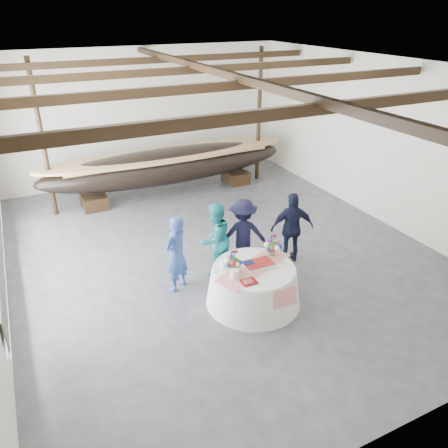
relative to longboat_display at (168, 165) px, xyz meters
name	(u,v)px	position (x,y,z in m)	size (l,w,h in m)	color
floor	(219,249)	(-0.14, -4.11, -0.99)	(10.00, 12.00, 0.01)	#3D3D42
wall_back	(144,115)	(-0.14, 1.89, 1.26)	(10.00, 0.02, 4.50)	silver
wall_front	(423,308)	(-0.14, -10.11, 1.26)	(10.00, 0.02, 4.50)	silver
wall_right	(379,141)	(4.86, -4.11, 1.26)	(0.02, 12.00, 4.50)	silver
ceiling	(218,66)	(-0.14, -4.11, 3.51)	(10.00, 12.00, 0.01)	white
pavilion_structure	(204,85)	(-0.14, -3.39, 3.01)	(9.80, 11.76, 4.50)	black
longboat_display	(168,165)	(0.00, 0.00, 0.00)	(8.29, 1.66, 1.55)	black
banquet_table	(253,285)	(-0.45, -6.45, -0.57)	(1.99, 1.99, 0.85)	silver
tabletop_items	(252,259)	(-0.44, -6.34, 0.01)	(1.91, 1.19, 0.40)	red
guest_woman_blue	(176,254)	(-1.70, -5.26, -0.11)	(0.64, 0.42, 1.76)	#2B478A
guest_woman_teal	(215,239)	(-0.66, -5.02, -0.12)	(0.85, 0.66, 1.74)	teal
guest_man_left	(243,234)	(0.03, -5.08, -0.12)	(1.13, 0.65, 1.74)	black
guest_man_right	(292,228)	(1.22, -5.35, -0.10)	(1.04, 0.43, 1.77)	black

